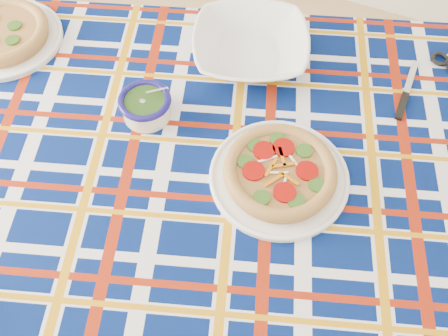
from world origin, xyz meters
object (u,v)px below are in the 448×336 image
at_px(serving_bowl, 250,47).
at_px(pesto_bowl, 145,105).
at_px(main_focaccia_plate, 280,172).
at_px(dining_table, 201,178).

bearing_deg(serving_bowl, pesto_bowl, -118.87).
height_order(main_focaccia_plate, pesto_bowl, pesto_bowl).
distance_m(dining_table, serving_bowl, 0.38).
xyz_separation_m(main_focaccia_plate, pesto_bowl, (-0.37, 0.04, 0.01)).
relative_size(dining_table, pesto_bowl, 14.71).
bearing_deg(dining_table, serving_bowl, 73.84).
xyz_separation_m(pesto_bowl, serving_bowl, (0.16, 0.29, -0.00)).
bearing_deg(serving_bowl, main_focaccia_plate, -57.83).
relative_size(main_focaccia_plate, serving_bowl, 1.07).
bearing_deg(main_focaccia_plate, pesto_bowl, 173.33).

